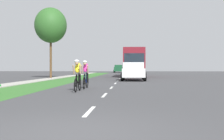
% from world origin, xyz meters
% --- Properties ---
extents(ground_plane, '(120.00, 120.00, 0.00)m').
position_xyz_m(ground_plane, '(0.00, 20.00, 0.00)').
color(ground_plane, '#424244').
extents(grass_verge, '(2.92, 70.00, 0.01)m').
position_xyz_m(grass_verge, '(-4.89, 20.00, 0.00)').
color(grass_verge, '#38722D').
rests_on(grass_verge, ground_plane).
extents(sidewalk_concrete, '(1.52, 70.00, 0.10)m').
position_xyz_m(sidewalk_concrete, '(-7.11, 20.00, 0.00)').
color(sidewalk_concrete, '#B2ADA3').
rests_on(sidewalk_concrete, ground_plane).
extents(lane_markings_center, '(0.12, 53.49, 0.01)m').
position_xyz_m(lane_markings_center, '(0.00, 24.00, 0.00)').
color(lane_markings_center, white).
rests_on(lane_markings_center, ground_plane).
extents(cyclist_lead, '(0.42, 1.72, 1.58)m').
position_xyz_m(cyclist_lead, '(-1.50, 8.45, 0.81)').
color(cyclist_lead, black).
rests_on(cyclist_lead, ground_plane).
extents(cyclist_trailing, '(0.42, 1.72, 1.58)m').
position_xyz_m(cyclist_trailing, '(-1.41, 10.31, 0.81)').
color(cyclist_trailing, black).
rests_on(cyclist_trailing, ground_plane).
extents(pickup_white, '(2.22, 5.10, 1.64)m').
position_xyz_m(pickup_white, '(1.39, 20.13, 0.83)').
color(pickup_white, silver).
rests_on(pickup_white, ground_plane).
extents(bus_maroon, '(2.78, 11.60, 3.48)m').
position_xyz_m(bus_maroon, '(1.54, 31.10, 1.98)').
color(bus_maroon, maroon).
rests_on(bus_maroon, ground_plane).
extents(sedan_red, '(1.98, 4.30, 1.52)m').
position_xyz_m(sedan_red, '(1.22, 48.88, 0.77)').
color(sedan_red, red).
rests_on(sedan_red, ground_plane).
extents(suv_dark_green, '(2.15, 4.70, 1.79)m').
position_xyz_m(suv_dark_green, '(-1.64, 58.70, 0.95)').
color(suv_dark_green, '#194C2D').
rests_on(suv_dark_green, ground_plane).
extents(street_tree_near, '(3.48, 3.48, 7.71)m').
position_xyz_m(street_tree_near, '(-7.56, 24.22, 5.78)').
color(street_tree_near, brown).
rests_on(street_tree_near, ground_plane).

